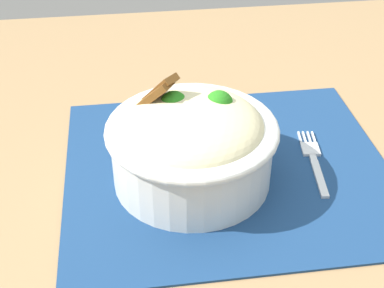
# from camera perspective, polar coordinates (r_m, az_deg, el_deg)

# --- Properties ---
(table) EXTENTS (1.03, 0.97, 0.73)m
(table) POSITION_cam_1_polar(r_m,az_deg,el_deg) (0.73, 5.86, -5.45)
(table) COLOR #99754C
(table) RESTS_ON ground_plane
(placemat) EXTENTS (0.39, 0.34, 0.00)m
(placemat) POSITION_cam_1_polar(r_m,az_deg,el_deg) (0.67, 3.73, -2.59)
(placemat) COLOR navy
(placemat) RESTS_ON table
(bowl) EXTENTS (0.19, 0.19, 0.13)m
(bowl) POSITION_cam_1_polar(r_m,az_deg,el_deg) (0.61, -0.01, 0.30)
(bowl) COLOR silver
(bowl) RESTS_ON placemat
(fork) EXTENTS (0.03, 0.13, 0.00)m
(fork) POSITION_cam_1_polar(r_m,az_deg,el_deg) (0.69, 12.55, -1.54)
(fork) COLOR silver
(fork) RESTS_ON placemat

